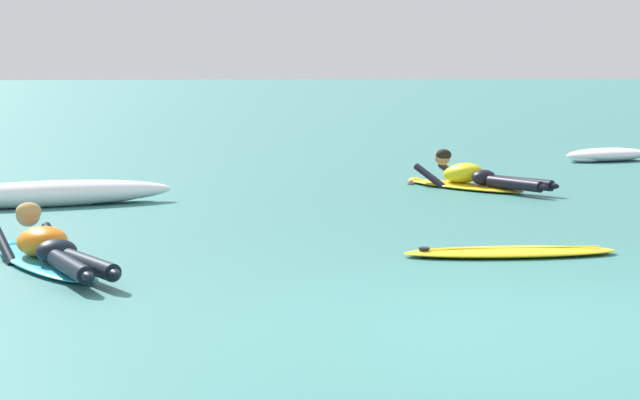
# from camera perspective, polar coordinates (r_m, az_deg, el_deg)

# --- Properties ---
(ground_plane) EXTENTS (120.00, 120.00, 0.00)m
(ground_plane) POSITION_cam_1_polar(r_m,az_deg,el_deg) (17.90, 1.19, 1.17)
(ground_plane) COLOR #387A75
(surfer_near) EXTENTS (1.39, 2.47, 0.53)m
(surfer_near) POSITION_cam_1_polar(r_m,az_deg,el_deg) (10.45, -12.42, -2.32)
(surfer_near) COLOR #2DB2D1
(surfer_near) RESTS_ON ground
(surfer_far) EXTENTS (1.71, 2.24, 0.55)m
(surfer_far) POSITION_cam_1_polar(r_m,az_deg,el_deg) (16.13, 7.01, 0.99)
(surfer_far) COLOR yellow
(surfer_far) RESTS_ON ground
(drifting_surfboard) EXTENTS (1.89, 0.52, 0.16)m
(drifting_surfboard) POSITION_cam_1_polar(r_m,az_deg,el_deg) (10.95, 8.67, -2.38)
(drifting_surfboard) COLOR yellow
(drifting_surfboard) RESTS_ON ground
(whitewater_front) EXTENTS (3.02, 1.40, 0.30)m
(whitewater_front) POSITION_cam_1_polar(r_m,az_deg,el_deg) (14.55, -12.58, 0.24)
(whitewater_front) COLOR white
(whitewater_front) RESTS_ON ground
(whitewater_mid_right) EXTENTS (1.58, 0.94, 0.22)m
(whitewater_mid_right) POSITION_cam_1_polar(r_m,az_deg,el_deg) (20.62, 13.10, 2.03)
(whitewater_mid_right) COLOR white
(whitewater_mid_right) RESTS_ON ground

